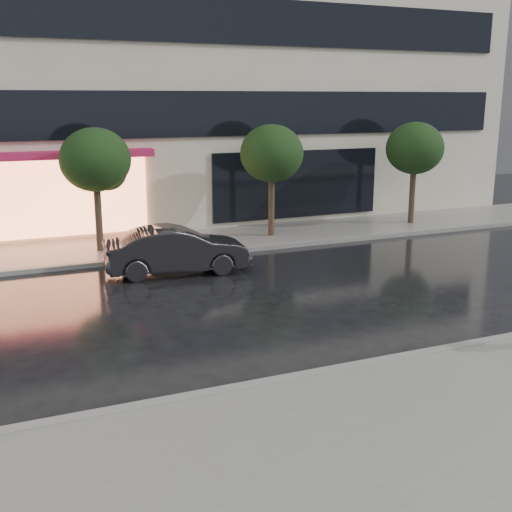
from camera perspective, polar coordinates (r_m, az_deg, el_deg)
ground at (r=12.98m, az=7.79°, el=-8.21°), size 120.00×120.00×0.00m
sidewalk_near at (r=10.58m, az=17.13°, el=-13.73°), size 60.00×4.50×0.12m
sidewalk_far at (r=21.99m, az=-6.04°, el=1.20°), size 60.00×3.50×0.12m
curb_near at (r=12.18m, az=10.24°, el=-9.48°), size 60.00×0.25×0.14m
curb_far at (r=20.36m, az=-4.57°, el=0.24°), size 60.00×0.25×0.14m
bg_building_right at (r=50.18m, az=17.63°, el=16.84°), size 12.00×12.00×16.00m
tree_mid_west at (r=20.66m, az=-13.94°, el=8.10°), size 2.20×2.20×3.99m
tree_mid_east at (r=22.43m, az=1.51°, el=8.92°), size 2.20×2.20×3.99m
tree_far_east at (r=25.53m, az=13.99°, el=9.12°), size 2.20×2.20×3.99m
parked_car at (r=18.25m, az=-7.05°, el=0.51°), size 4.19×1.84×1.34m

